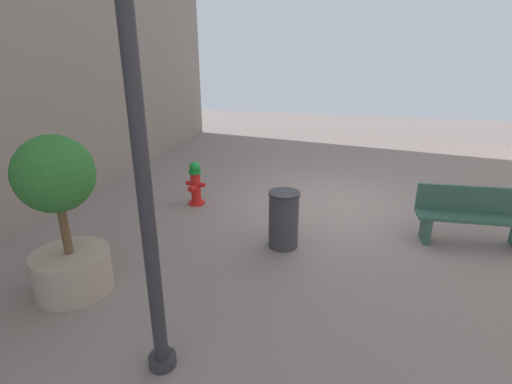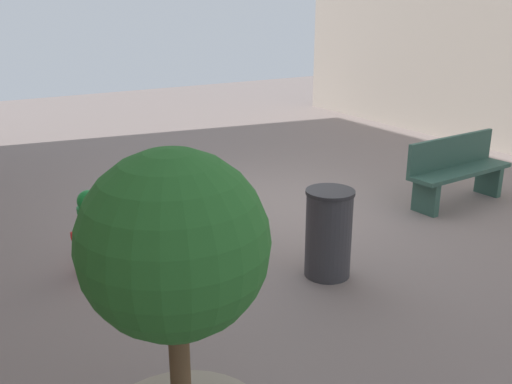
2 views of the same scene
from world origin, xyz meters
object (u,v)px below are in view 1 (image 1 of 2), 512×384
Objects in this scene: bench_near at (473,215)px; trash_bin at (284,219)px; fire_hydrant at (195,183)px; street_lamp at (136,116)px; planter_tree at (62,214)px.

bench_near is 3.12m from trash_bin.
street_lamp is at bearing 107.41° from fire_hydrant.
trash_bin is (3.00, 0.87, -0.03)m from bench_near.
planter_tree reaches higher than trash_bin.
street_lamp is at bearing 151.50° from planter_tree.
planter_tree is at bearing -28.50° from street_lamp.
bench_near is at bearing 174.23° from fire_hydrant.
fire_hydrant is 0.51× the size of bench_near.
fire_hydrant is at bearing -72.59° from street_lamp.
fire_hydrant is 0.22× the size of street_lamp.
bench_near is (-5.08, 0.51, 0.04)m from fire_hydrant.
street_lamp is (3.76, 3.71, 2.05)m from bench_near.
bench_near reaches higher than trash_bin.
trash_bin is at bearing 16.15° from bench_near.
planter_tree is 3.20m from trash_bin.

